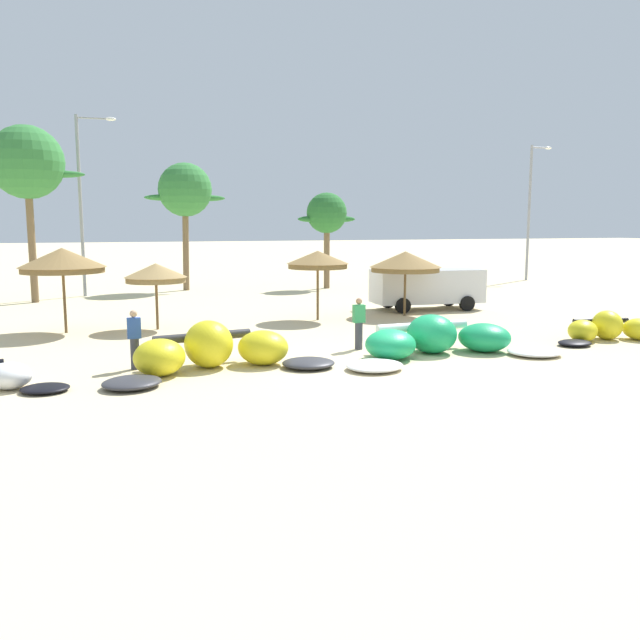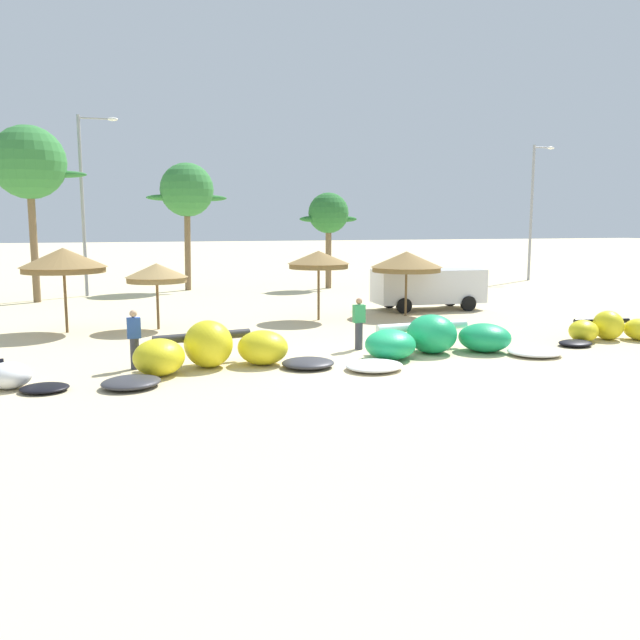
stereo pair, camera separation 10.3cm
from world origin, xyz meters
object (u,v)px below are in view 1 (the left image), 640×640
at_px(beach_umbrella_near_van, 62,260).
at_px(person_by_umbrellas, 134,339).
at_px(kite_left, 213,352).
at_px(beach_umbrella_near_palms, 318,260).
at_px(palm_center_left, 327,215).
at_px(beach_umbrella_middle, 156,273).
at_px(lamppost_west_center, 84,196).
at_px(beach_umbrella_outermost, 405,262).
at_px(palm_left, 27,164).
at_px(kite_left_of_center, 438,340).
at_px(parked_van, 425,286).
at_px(person_near_kites, 359,323).
at_px(palm_left_of_gap, 185,191).
at_px(lamppost_east_center, 531,206).
at_px(kite_center, 611,330).

bearing_deg(beach_umbrella_near_van, person_by_umbrellas, -74.04).
bearing_deg(kite_left, beach_umbrella_near_van, 117.22).
bearing_deg(beach_umbrella_near_palms, palm_center_left, 69.13).
relative_size(beach_umbrella_middle, lamppost_west_center, 0.26).
bearing_deg(beach_umbrella_near_van, beach_umbrella_near_palms, 0.84).
bearing_deg(beach_umbrella_outermost, person_by_umbrellas, -148.02).
bearing_deg(lamppost_west_center, palm_left, -138.62).
xyz_separation_m(kite_left_of_center, parked_van, (4.60, 9.67, 0.64)).
bearing_deg(person_near_kites, lamppost_west_center, 113.19).
distance_m(person_near_kites, palm_left_of_gap, 21.31).
relative_size(parked_van, person_by_umbrellas, 3.16).
xyz_separation_m(kite_left, lamppost_east_center, (25.69, 21.53, 4.63)).
height_order(beach_umbrella_near_palms, parked_van, beach_umbrella_near_palms).
bearing_deg(palm_center_left, kite_left, -116.96).
height_order(kite_left, kite_left_of_center, kite_left).
distance_m(kite_left, lamppost_west_center, 21.31).
xyz_separation_m(beach_umbrella_near_palms, lamppost_west_center, (-8.96, 12.55, 2.90)).
xyz_separation_m(kite_center, person_near_kites, (-8.64, 1.30, 0.44)).
height_order(beach_umbrella_outermost, palm_left_of_gap, palm_left_of_gap).
height_order(person_near_kites, lamppost_east_center, lamppost_east_center).
xyz_separation_m(beach_umbrella_middle, person_near_kites, (5.62, -6.09, -1.29)).
relative_size(palm_center_left, lamppost_west_center, 0.60).
height_order(beach_umbrella_outermost, parked_van, beach_umbrella_outermost).
bearing_deg(kite_center, kite_left_of_center, -177.15).
distance_m(beach_umbrella_outermost, palm_center_left, 12.74).
distance_m(beach_umbrella_near_van, person_by_umbrellas, 7.55).
xyz_separation_m(kite_left, kite_center, (13.45, 0.16, -0.12)).
relative_size(kite_center, person_by_umbrellas, 2.94).
relative_size(beach_umbrella_outermost, parked_van, 0.59).
distance_m(beach_umbrella_middle, lamppost_west_center, 13.57).
relative_size(kite_left, palm_left_of_gap, 0.88).
xyz_separation_m(beach_umbrella_near_palms, palm_left_of_gap, (-3.41, 14.09, 3.31)).
relative_size(kite_left_of_center, beach_umbrella_near_palms, 2.60).
bearing_deg(palm_left_of_gap, person_near_kites, -82.82).
bearing_deg(parked_van, palm_left, 152.95).
bearing_deg(beach_umbrella_near_palms, parked_van, 15.38).
xyz_separation_m(kite_center, beach_umbrella_near_van, (-17.46, 7.63, 2.24)).
xyz_separation_m(beach_umbrella_near_van, lamppost_west_center, (0.68, 12.69, 2.74)).
distance_m(beach_umbrella_near_palms, person_by_umbrellas, 10.61).
distance_m(palm_left_of_gap, palm_center_left, 8.44).
bearing_deg(person_by_umbrellas, parked_van, 33.34).
height_order(beach_umbrella_middle, lamppost_west_center, lamppost_west_center).
bearing_deg(person_near_kites, beach_umbrella_outermost, 53.82).
bearing_deg(lamppost_west_center, beach_umbrella_near_van, -93.05).
relative_size(beach_umbrella_middle, palm_left, 0.28).
distance_m(kite_left_of_center, palm_left_of_gap, 23.27).
bearing_deg(palm_left, beach_umbrella_near_palms, -41.99).
bearing_deg(beach_umbrella_outermost, kite_left, -140.27).
height_order(kite_left, parked_van, parked_van).
bearing_deg(kite_center, beach_umbrella_outermost, 116.51).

